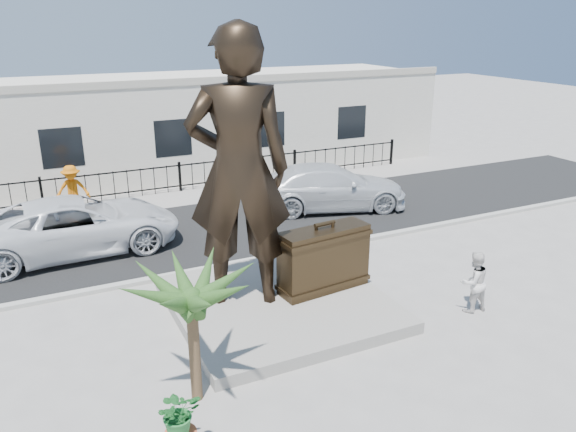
# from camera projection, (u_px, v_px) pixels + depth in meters

# --- Properties ---
(ground) EXTENTS (100.00, 100.00, 0.00)m
(ground) POSITION_uv_depth(u_px,v_px,m) (324.00, 332.00, 13.42)
(ground) COLOR #9E9991
(ground) RESTS_ON ground
(street) EXTENTS (40.00, 7.00, 0.01)m
(street) POSITION_uv_depth(u_px,v_px,m) (216.00, 226.00, 20.22)
(street) COLOR black
(street) RESTS_ON ground
(curb) EXTENTS (40.00, 0.25, 0.12)m
(curb) POSITION_uv_depth(u_px,v_px,m) (253.00, 260.00, 17.22)
(curb) COLOR #A5A399
(curb) RESTS_ON ground
(far_sidewalk) EXTENTS (40.00, 2.50, 0.02)m
(far_sidewalk) POSITION_uv_depth(u_px,v_px,m) (186.00, 196.00, 23.62)
(far_sidewalk) COLOR #9E9991
(far_sidewalk) RESTS_ON ground
(plinth) EXTENTS (5.20, 5.20, 0.30)m
(plinth) POSITION_uv_depth(u_px,v_px,m) (279.00, 303.00, 14.44)
(plinth) COLOR gray
(plinth) RESTS_ON ground
(fence) EXTENTS (22.00, 0.10, 1.20)m
(fence) POSITION_uv_depth(u_px,v_px,m) (180.00, 178.00, 24.11)
(fence) COLOR black
(fence) RESTS_ON ground
(building) EXTENTS (28.00, 7.00, 4.40)m
(building) POSITION_uv_depth(u_px,v_px,m) (155.00, 125.00, 27.15)
(building) COLOR silver
(building) RESTS_ON ground
(statue) EXTENTS (2.88, 2.38, 6.77)m
(statue) POSITION_uv_depth(u_px,v_px,m) (239.00, 170.00, 13.28)
(statue) COLOR black
(statue) RESTS_ON plinth
(suitcase) EXTENTS (2.49, 1.02, 1.70)m
(suitcase) POSITION_uv_depth(u_px,v_px,m) (324.00, 259.00, 14.62)
(suitcase) COLOR #312414
(suitcase) RESTS_ON plinth
(tourist) EXTENTS (0.81, 0.65, 1.61)m
(tourist) POSITION_uv_depth(u_px,v_px,m) (474.00, 282.00, 14.13)
(tourist) COLOR silver
(tourist) RESTS_ON ground
(car_white) EXTENTS (6.47, 3.16, 1.77)m
(car_white) POSITION_uv_depth(u_px,v_px,m) (77.00, 225.00, 17.75)
(car_white) COLOR silver
(car_white) RESTS_ON street
(car_silver) EXTENTS (6.43, 4.03, 1.74)m
(car_silver) POSITION_uv_depth(u_px,v_px,m) (330.00, 187.00, 21.84)
(car_silver) COLOR silver
(car_silver) RESTS_ON street
(worker) EXTENTS (1.31, 0.86, 1.89)m
(worker) POSITION_uv_depth(u_px,v_px,m) (72.00, 190.00, 21.17)
(worker) COLOR orange
(worker) RESTS_ON far_sidewalk
(palm_tree) EXTENTS (1.80, 1.80, 3.20)m
(palm_tree) POSITION_uv_depth(u_px,v_px,m) (197.00, 398.00, 11.07)
(palm_tree) COLOR #284C1B
(palm_tree) RESTS_ON ground
(shrub) EXTENTS (0.74, 0.65, 0.82)m
(shrub) POSITION_uv_depth(u_px,v_px,m) (179.00, 412.00, 9.44)
(shrub) COLOR #246E2F
(shrub) RESTS_ON planter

